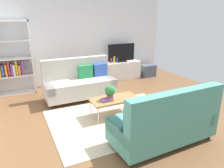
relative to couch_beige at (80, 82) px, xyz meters
The scene contains 17 objects.
ground_plane 1.46m from the couch_beige, 76.04° to the right, with size 7.68×7.68×0.00m, color brown.
wall_far 1.80m from the couch_beige, 77.06° to the left, with size 6.40×0.12×2.90m, color silver.
area_rug 1.71m from the couch_beige, 78.38° to the right, with size 2.90×2.20×0.01m, color beige.
couch_beige is the anchor object (origin of this frame).
couch_green 2.92m from the couch_beige, 76.78° to the right, with size 1.92×0.89×1.10m.
coffee_table 1.47m from the couch_beige, 74.91° to the right, with size 1.10×0.56×0.42m.
tv_console 2.19m from the couch_beige, 30.62° to the left, with size 1.40×0.44×0.64m, color silver.
tv 2.24m from the couch_beige, 30.17° to the left, with size 1.00×0.20×0.64m.
bookshelf 2.06m from the couch_beige, 145.37° to the left, with size 1.10×0.36×2.10m.
storage_trunk 3.16m from the couch_beige, 18.79° to the left, with size 0.52×0.40×0.44m, color #4C5666.
potted_plant 1.48m from the couch_beige, 80.07° to the right, with size 0.24×0.24×0.34m.
table_book_0 1.49m from the couch_beige, 83.74° to the right, with size 0.24×0.18×0.03m, color #3F8C4C.
table_book_1 1.49m from the couch_beige, 83.74° to the right, with size 0.24×0.18×0.02m, color purple.
vase_0 1.77m from the couch_beige, 41.78° to the left, with size 0.11×0.11×0.13m, color #33B29E.
bottle_0 1.85m from the couch_beige, 36.03° to the left, with size 0.06×0.06×0.17m, color red.
bottle_1 1.94m from the couch_beige, 34.08° to the left, with size 0.06×0.06×0.23m, color gold.
bottle_2 2.03m from the couch_beige, 32.26° to the left, with size 0.05×0.05×0.18m, color #3359B2.
Camera 1 is at (-1.96, -4.15, 2.25)m, focal length 34.31 mm.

